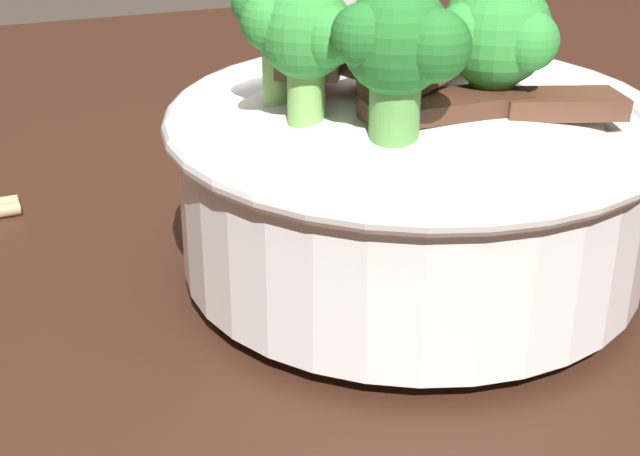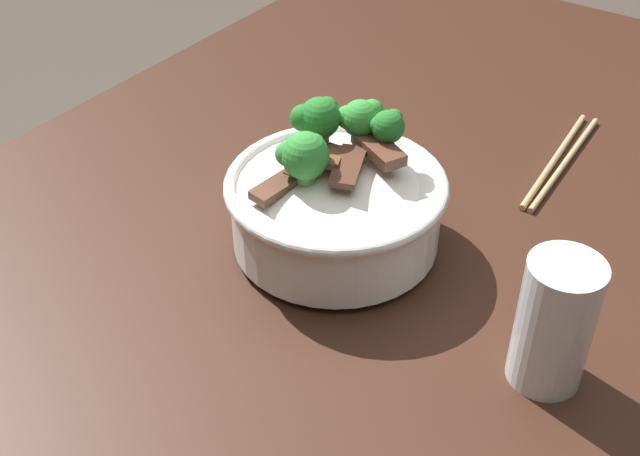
% 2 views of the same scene
% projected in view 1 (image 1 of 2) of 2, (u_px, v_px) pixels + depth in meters
% --- Properties ---
extents(dining_table, '(1.23, 0.97, 0.79)m').
position_uv_depth(dining_table, '(166.00, 400.00, 0.49)').
color(dining_table, '#381E14').
rests_on(dining_table, ground).
extents(rice_bowl, '(0.21, 0.21, 0.14)m').
position_uv_depth(rice_bowl, '(412.00, 161.00, 0.41)').
color(rice_bowl, white).
rests_on(rice_bowl, dining_table).
extents(drinking_glass, '(0.06, 0.06, 0.12)m').
position_uv_depth(drinking_glass, '(319.00, 33.00, 0.63)').
color(drinking_glass, white).
rests_on(drinking_glass, dining_table).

